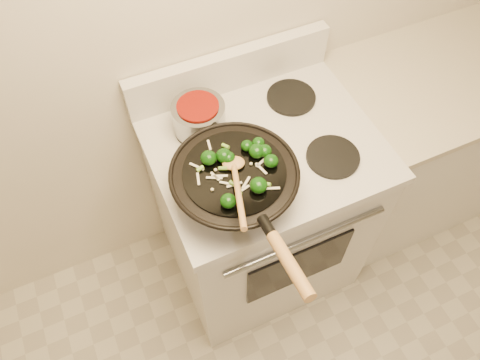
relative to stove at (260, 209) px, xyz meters
name	(u,v)px	position (x,y,z in m)	size (l,w,h in m)	color
stove	(260,209)	(0.00, 0.00, 0.00)	(0.78, 0.67, 1.08)	silver
counter_unit	(412,145)	(0.81, 0.03, -0.01)	(0.83, 0.62, 0.91)	white
wok	(235,182)	(-0.18, -0.16, 0.53)	(0.39, 0.65, 0.21)	black
stirfry	(243,163)	(-0.15, -0.15, 0.60)	(0.25, 0.26, 0.05)	#0C3408
wooden_spoon	(236,180)	(-0.20, -0.21, 0.62)	(0.14, 0.30, 0.11)	#B07F45
saucepan	(199,117)	(-0.18, 0.15, 0.52)	(0.18, 0.29, 0.11)	gray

